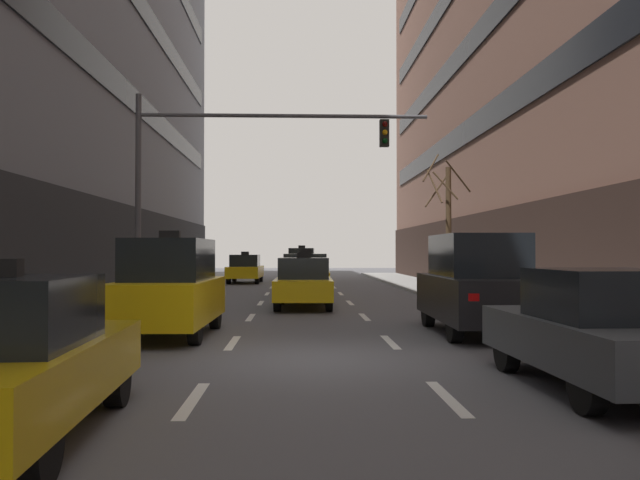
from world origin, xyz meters
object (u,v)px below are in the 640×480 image
Objects in this scene: taxi_driving_1 at (302,264)px; car_parked_1 at (600,330)px; pedestrian_0 at (438,267)px; taxi_driving_0 at (245,269)px; taxi_driving_2 at (3,360)px; taxi_driving_4 at (304,283)px; pedestrian_1 at (457,273)px; traffic_signal_0 at (227,162)px; car_parked_2 at (477,284)px; taxi_driving_5 at (170,288)px; street_tree_2 at (447,223)px; taxi_driving_3 at (300,271)px; taxi_driving_6 at (306,275)px.

taxi_driving_1 is 0.99× the size of car_parked_1.
taxi_driving_0 is at bearing 133.96° from pedestrian_0.
taxi_driving_4 is (3.07, 14.71, 0.02)m from taxi_driving_2.
taxi_driving_0 is 13.25m from pedestrian_0.
taxi_driving_2 is 18.96m from pedestrian_1.
pedestrian_1 is at bearing -72.42° from taxi_driving_1.
taxi_driving_0 is at bearing 103.50° from car_parked_1.
pedestrian_1 is at bearing 22.30° from traffic_signal_0.
traffic_signal_0 reaches higher than car_parked_2.
taxi_driving_5 is 2.74× the size of pedestrian_1.
street_tree_2 is at bearing 83.06° from pedestrian_1.
taxi_driving_1 is 26.63m from taxi_driving_5.
taxi_driving_5 is at bearing 89.34° from taxi_driving_2.
traffic_signal_0 is (-2.34, -13.54, 3.80)m from taxi_driving_3.
car_parked_2 is at bearing 90.01° from car_parked_1.
taxi_driving_1 reaches higher than pedestrian_1.
pedestrian_0 reaches higher than taxi_driving_3.
taxi_driving_3 is 2.50× the size of pedestrian_0.
taxi_driving_4 is 4.61m from traffic_signal_0.
street_tree_2 reaches higher than taxi_driving_0.
taxi_driving_4 is at bearing -79.05° from taxi_driving_0.
taxi_driving_6 is (3.12, 12.30, -0.19)m from taxi_driving_5.
taxi_driving_1 is 0.97× the size of taxi_driving_4.
car_parked_2 is at bearing -73.18° from taxi_driving_6.
car_parked_1 is at bearing -78.47° from taxi_driving_6.
taxi_driving_2 is 20.32m from taxi_driving_6.
taxi_driving_2 is at bearing -89.72° from taxi_driving_0.
pedestrian_0 is (8.35, 8.23, -3.45)m from traffic_signal_0.
taxi_driving_5 is 2.55× the size of pedestrian_0.
taxi_driving_4 is 1.01× the size of car_parked_1.
taxi_driving_2 is 0.99× the size of taxi_driving_5.
street_tree_2 is (5.99, -7.24, 2.21)m from taxi_driving_3.
taxi_driving_6 is 12.67m from car_parked_2.
taxi_driving_4 is 5.36m from taxi_driving_6.
taxi_driving_3 is at bearing 101.33° from car_parked_2.
taxi_driving_0 is 14.84m from street_tree_2.
pedestrian_0 is at bearing 57.54° from taxi_driving_5.
taxi_driving_1 is at bearing 89.00° from taxi_driving_3.
taxi_driving_4 is at bearing 78.20° from taxi_driving_2.
traffic_signal_0 is at bearing -142.92° from street_tree_2.
taxi_driving_5 is at bearing -113.25° from taxi_driving_4.
taxi_driving_5 is (0.09, 7.76, 0.26)m from taxi_driving_2.
taxi_driving_2 is 15.02m from taxi_driving_4.
car_parked_1 is at bearing -96.84° from street_tree_2.
car_parked_1 is 13.62m from traffic_signal_0.
traffic_signal_0 is at bearing 84.18° from taxi_driving_5.
taxi_driving_5 is at bearing -89.41° from taxi_driving_0.
taxi_driving_5 reaches higher than taxi_driving_3.
car_parked_1 is 5.86m from car_parked_2.
taxi_driving_1 is at bearing 90.24° from taxi_driving_6.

